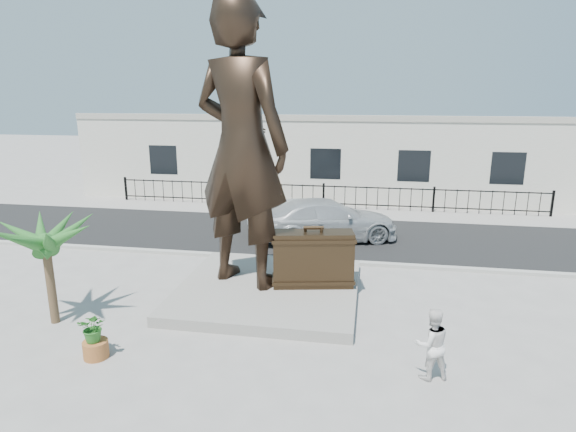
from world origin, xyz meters
name	(u,v)px	position (x,y,z in m)	size (l,w,h in m)	color
ground	(275,318)	(0.00, 0.00, 0.00)	(100.00, 100.00, 0.00)	#9E9991
street	(312,234)	(0.00, 8.00, 0.01)	(40.00, 7.00, 0.01)	black
curb	(300,260)	(0.00, 4.50, 0.06)	(40.00, 0.25, 0.12)	#A5A399
far_sidewalk	(322,211)	(0.00, 12.00, 0.01)	(40.00, 2.50, 0.02)	#9E9991
plinth	(269,289)	(-0.50, 1.50, 0.15)	(5.20, 5.20, 0.30)	gray
fence	(323,197)	(0.00, 12.80, 0.60)	(22.00, 0.10, 1.20)	black
building	(331,155)	(0.00, 17.00, 2.20)	(28.00, 7.00, 4.40)	silver
statue	(241,147)	(-1.28, 1.71, 4.33)	(2.94, 1.93, 8.06)	black
suitcase	(313,259)	(0.79, 1.72, 1.12)	(2.32, 0.74, 1.63)	#302114
tourist	(431,344)	(3.73, -2.14, 0.78)	(0.76, 0.59, 1.56)	white
car_white	(311,218)	(-0.06, 7.89, 0.74)	(2.41, 5.23, 1.45)	silver
car_silver	(327,220)	(0.70, 7.26, 0.83)	(2.30, 5.67, 1.64)	#A5A8AA
worker	(258,192)	(-3.21, 11.71, 0.96)	(1.21, 0.70, 1.88)	orange
palm_tree	(56,322)	(-5.62, -1.20, 0.00)	(1.80, 1.80, 3.20)	#235C21
planter	(96,349)	(-3.61, -2.60, 0.20)	(0.56, 0.56, 0.40)	#9E592A
shrub	(93,327)	(-3.61, -2.60, 0.74)	(0.62, 0.53, 0.68)	#276922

